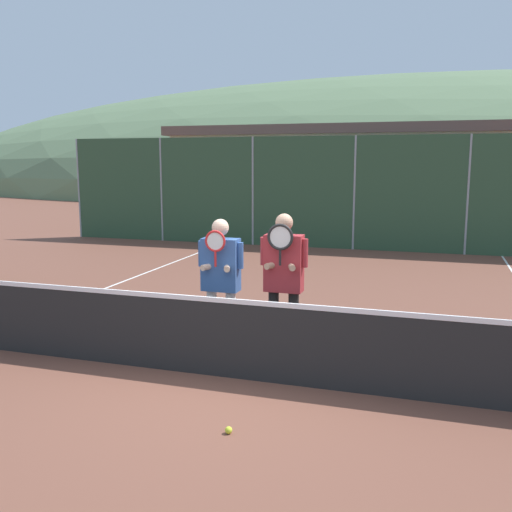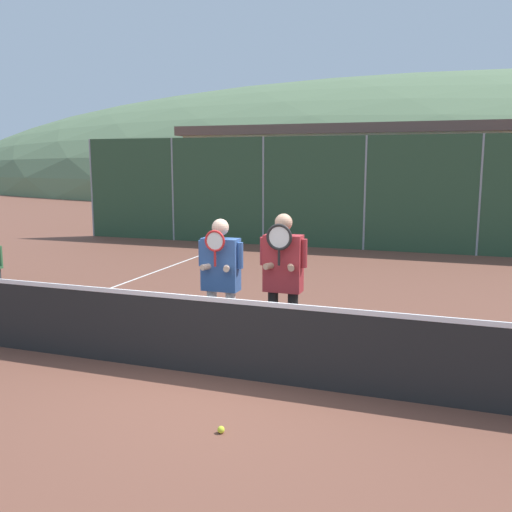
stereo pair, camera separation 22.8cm
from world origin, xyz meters
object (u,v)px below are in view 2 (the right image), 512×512
object	(u,v)px
player_leftmost	(221,275)
car_far_left	(236,208)
player_center_left	(283,274)
tennis_ball_on_court	(221,430)
car_left_of_center	(396,210)

from	to	relation	value
player_leftmost	car_far_left	size ratio (longest dim) A/B	0.39
player_center_left	tennis_ball_on_court	bearing A→B (deg)	-89.14
car_left_of_center	player_leftmost	bearing A→B (deg)	-94.48
player_center_left	tennis_ball_on_court	distance (m)	2.33
player_leftmost	tennis_ball_on_court	bearing A→B (deg)	-67.23
car_far_left	car_left_of_center	xyz separation A→B (m)	(5.42, 0.21, 0.07)
car_left_of_center	car_far_left	bearing A→B (deg)	-177.73
car_far_left	car_left_of_center	size ratio (longest dim) A/B	0.99
car_far_left	player_center_left	bearing A→B (deg)	-66.07
player_center_left	car_far_left	xyz separation A→B (m)	(-5.29, 11.92, -0.24)
player_center_left	car_left_of_center	size ratio (longest dim) A/B	0.40
player_leftmost	player_center_left	distance (m)	0.83
player_center_left	tennis_ball_on_court	xyz separation A→B (m)	(0.03, -2.07, -1.08)
tennis_ball_on_court	car_far_left	bearing A→B (deg)	110.83
car_far_left	tennis_ball_on_court	bearing A→B (deg)	-69.17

